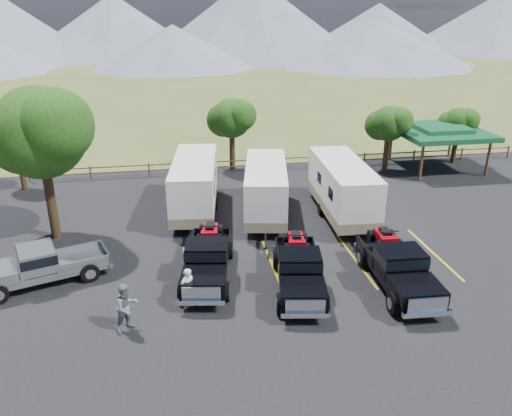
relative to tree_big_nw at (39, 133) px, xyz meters
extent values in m
plane|color=#455323|center=(12.55, -9.03, -5.60)|extent=(320.00, 320.00, 0.00)
cube|color=black|center=(12.55, -6.03, -5.58)|extent=(44.00, 34.00, 0.04)
cube|color=gold|center=(6.55, -5.03, -5.55)|extent=(0.12, 5.50, 0.01)
cube|color=gold|center=(10.55, -5.03, -5.55)|extent=(0.12, 5.50, 0.01)
cube|color=gold|center=(14.55, -5.03, -5.55)|extent=(0.12, 5.50, 0.01)
cube|color=gold|center=(18.55, -5.03, -5.55)|extent=(0.12, 5.50, 0.01)
cylinder|color=black|center=(0.05, -0.03, -3.36)|extent=(0.48, 0.48, 4.48)
sphere|color=#173F0F|center=(0.05, -0.03, 0.00)|extent=(4.48, 4.48, 4.48)
sphere|color=#173F0F|center=(1.01, -0.83, 0.48)|extent=(3.52, 3.52, 3.52)
sphere|color=#173F0F|center=(-0.85, 0.68, -0.32)|extent=(3.84, 3.84, 3.84)
cylinder|color=black|center=(21.55, 7.97, -4.20)|extent=(0.39, 0.39, 2.80)
sphere|color=#173F0F|center=(21.55, 7.97, -2.10)|extent=(2.52, 2.52, 2.52)
sphere|color=#173F0F|center=(22.09, 7.52, -1.83)|extent=(1.98, 1.98, 1.98)
sphere|color=#173F0F|center=(21.04, 8.37, -2.28)|extent=(2.16, 2.16, 2.16)
cylinder|color=black|center=(27.55, 8.97, -4.34)|extent=(0.38, 0.38, 2.52)
sphere|color=#173F0F|center=(27.55, 8.97, -2.45)|extent=(2.24, 2.24, 2.24)
sphere|color=#173F0F|center=(28.03, 8.57, -2.21)|extent=(1.76, 1.76, 1.76)
sphere|color=#173F0F|center=(27.10, 9.33, -2.61)|extent=(1.92, 1.92, 1.92)
cylinder|color=black|center=(10.55, 9.97, -4.06)|extent=(0.41, 0.41, 3.08)
sphere|color=#173F0F|center=(10.55, 9.97, -1.75)|extent=(2.80, 2.80, 2.80)
sphere|color=#173F0F|center=(11.15, 9.47, -1.45)|extent=(2.20, 2.20, 2.20)
sphere|color=#173F0F|center=(9.99, 10.41, -1.95)|extent=(2.40, 2.40, 2.40)
cylinder|color=black|center=(-3.45, 7.97, -4.48)|extent=(0.36, 0.36, 2.24)
sphere|color=#173F0F|center=(-3.45, 7.97, -2.80)|extent=(2.10, 2.10, 2.10)
sphere|color=#173F0F|center=(-3.00, 7.60, -2.57)|extent=(1.65, 1.65, 1.65)
sphere|color=#173F0F|center=(-3.87, 8.30, -2.95)|extent=(1.80, 1.80, 1.80)
cylinder|color=brown|center=(-3.45, 9.47, -5.10)|extent=(0.12, 0.12, 1.00)
cylinder|color=brown|center=(0.55, 9.47, -5.10)|extent=(0.12, 0.12, 1.00)
cylinder|color=brown|center=(4.55, 9.47, -5.10)|extent=(0.12, 0.12, 1.00)
cylinder|color=brown|center=(8.55, 9.47, -5.10)|extent=(0.12, 0.12, 1.00)
cylinder|color=brown|center=(12.55, 9.47, -5.10)|extent=(0.12, 0.12, 1.00)
cylinder|color=brown|center=(16.55, 9.47, -5.10)|extent=(0.12, 0.12, 1.00)
cylinder|color=brown|center=(20.55, 9.47, -5.10)|extent=(0.12, 0.12, 1.00)
cylinder|color=brown|center=(24.55, 9.47, -5.10)|extent=(0.12, 0.12, 1.00)
cylinder|color=brown|center=(28.55, 9.47, -5.10)|extent=(0.12, 0.12, 1.00)
cylinder|color=brown|center=(32.55, 9.47, -5.10)|extent=(0.12, 0.12, 1.00)
cube|color=brown|center=(14.55, 9.47, -5.15)|extent=(36.00, 0.06, 0.08)
cube|color=brown|center=(14.55, 9.47, -4.75)|extent=(36.00, 0.06, 0.08)
cylinder|color=brown|center=(23.05, 5.47, -4.30)|extent=(0.20, 0.20, 2.60)
cylinder|color=brown|center=(23.05, 10.47, -4.30)|extent=(0.20, 0.20, 2.60)
cylinder|color=brown|center=(28.05, 5.47, -4.30)|extent=(0.20, 0.20, 2.60)
cylinder|color=brown|center=(28.05, 10.47, -4.30)|extent=(0.20, 0.20, 2.60)
cube|color=#195A33|center=(25.55, 7.97, -2.85)|extent=(6.20, 6.20, 0.35)
cube|color=#195A33|center=(25.55, 7.97, -2.55)|extent=(3.50, 3.50, 0.35)
cone|color=slate|center=(-5.45, 102.97, 1.40)|extent=(44.00, 44.00, 14.00)
cone|color=slate|center=(26.55, 98.97, 3.40)|extent=(52.00, 52.00, 18.00)
cone|color=slate|center=(60.55, 104.97, 0.40)|extent=(40.00, 40.00, 12.00)
cone|color=slate|center=(92.55, 100.97, 1.90)|extent=(50.00, 50.00, 15.00)
cone|color=slate|center=(7.55, 77.97, -1.60)|extent=(32.00, 32.00, 8.00)
cone|color=slate|center=(47.55, 74.97, -1.10)|extent=(40.00, 40.00, 9.00)
cube|color=black|center=(7.50, -5.50, -4.96)|extent=(2.60, 5.61, 0.34)
cube|color=black|center=(7.20, -7.29, -4.61)|extent=(2.07, 1.98, 0.47)
cube|color=black|center=(7.48, -5.61, -4.28)|extent=(2.00, 1.75, 0.95)
cube|color=black|center=(7.48, -5.61, -4.14)|extent=(2.04, 1.81, 0.43)
cube|color=black|center=(7.78, -3.82, -4.70)|extent=(2.17, 2.54, 0.52)
cube|color=silver|center=(7.04, -8.24, -4.66)|extent=(1.51, 0.32, 0.52)
cube|color=silver|center=(7.03, -8.30, -5.02)|extent=(1.86, 0.47, 0.21)
cube|color=silver|center=(7.97, -2.70, -5.02)|extent=(1.85, 0.45, 0.21)
cylinder|color=black|center=(6.31, -7.20, -5.13)|extent=(0.42, 0.89, 0.85)
cylinder|color=black|center=(8.07, -7.50, -5.13)|extent=(0.42, 0.89, 0.85)
cylinder|color=black|center=(6.93, -3.51, -5.13)|extent=(0.42, 0.89, 0.85)
cylinder|color=black|center=(8.68, -3.80, -5.13)|extent=(0.42, 0.89, 0.85)
cube|color=maroon|center=(7.78, -3.82, -4.06)|extent=(0.86, 1.32, 0.33)
cube|color=black|center=(7.78, -3.82, -3.83)|extent=(0.49, 0.76, 0.17)
cube|color=maroon|center=(7.69, -4.33, -3.97)|extent=(0.80, 0.45, 0.21)
cylinder|color=black|center=(7.71, -4.24, -3.64)|extent=(0.85, 0.20, 0.06)
cylinder|color=black|center=(7.27, -4.26, -4.25)|extent=(0.33, 0.56, 0.53)
cylinder|color=black|center=(8.11, -4.40, -4.25)|extent=(0.33, 0.56, 0.53)
cylinder|color=black|center=(7.44, -3.24, -4.25)|extent=(0.33, 0.56, 0.53)
cylinder|color=black|center=(8.28, -3.38, -4.25)|extent=(0.33, 0.56, 0.53)
cube|color=black|center=(11.24, -7.05, -4.97)|extent=(2.55, 5.52, 0.34)
cube|color=black|center=(10.95, -8.81, -4.62)|extent=(2.04, 1.95, 0.47)
cube|color=black|center=(11.22, -7.16, -4.30)|extent=(1.96, 1.72, 0.93)
cube|color=black|center=(11.22, -7.16, -4.16)|extent=(2.01, 1.78, 0.42)
cube|color=black|center=(11.51, -5.39, -4.71)|extent=(2.13, 2.50, 0.51)
cube|color=silver|center=(10.79, -9.75, -4.67)|extent=(1.48, 0.31, 0.51)
cube|color=silver|center=(10.78, -9.80, -5.03)|extent=(1.83, 0.46, 0.21)
cube|color=silver|center=(11.69, -4.29, -5.03)|extent=(1.83, 0.44, 0.21)
cylinder|color=black|center=(10.07, -8.72, -5.14)|extent=(0.41, 0.87, 0.84)
cylinder|color=black|center=(11.80, -9.01, -5.14)|extent=(0.41, 0.87, 0.84)
cylinder|color=black|center=(10.67, -5.08, -5.14)|extent=(0.41, 0.87, 0.84)
cylinder|color=black|center=(12.40, -5.37, -5.14)|extent=(0.41, 0.87, 0.84)
cube|color=maroon|center=(11.51, -5.39, -4.08)|extent=(0.84, 1.30, 0.33)
cube|color=black|center=(11.51, -5.39, -3.85)|extent=(0.48, 0.75, 0.17)
cube|color=maroon|center=(11.42, -5.90, -3.99)|extent=(0.79, 0.44, 0.21)
cylinder|color=black|center=(11.44, -5.80, -3.66)|extent=(0.84, 0.19, 0.06)
cylinder|color=black|center=(11.01, -5.83, -4.27)|extent=(0.32, 0.55, 0.52)
cylinder|color=black|center=(11.84, -5.96, -4.27)|extent=(0.32, 0.55, 0.52)
cylinder|color=black|center=(11.18, -4.82, -4.27)|extent=(0.32, 0.55, 0.52)
cylinder|color=black|center=(12.00, -4.95, -4.27)|extent=(0.32, 0.55, 0.52)
cube|color=black|center=(15.43, -7.61, -4.94)|extent=(2.07, 5.64, 0.35)
cube|color=black|center=(15.34, -9.48, -4.58)|extent=(1.96, 1.85, 0.49)
cube|color=black|center=(15.43, -7.72, -4.24)|extent=(1.91, 1.61, 0.98)
cube|color=black|center=(15.43, -7.72, -4.09)|extent=(1.95, 1.67, 0.44)
cube|color=black|center=(15.52, -5.85, -4.67)|extent=(1.99, 2.43, 0.54)
cube|color=silver|center=(15.29, -10.47, -4.63)|extent=(1.56, 0.16, 0.54)
cube|color=silver|center=(15.29, -10.53, -5.00)|extent=(1.92, 0.27, 0.21)
cube|color=silver|center=(15.58, -4.69, -5.00)|extent=(1.92, 0.25, 0.21)
cylinder|color=black|center=(14.42, -9.49, -5.12)|extent=(0.34, 0.89, 0.88)
cylinder|color=black|center=(16.25, -9.58, -5.12)|extent=(0.34, 0.89, 0.88)
cylinder|color=black|center=(14.61, -5.63, -5.12)|extent=(0.34, 0.89, 0.88)
cylinder|color=black|center=(16.44, -5.72, -5.12)|extent=(0.34, 0.89, 0.88)
cube|color=maroon|center=(15.52, -5.85, -4.02)|extent=(0.74, 1.30, 0.34)
cube|color=black|center=(15.52, -5.85, -3.77)|extent=(0.43, 0.75, 0.18)
cube|color=maroon|center=(15.49, -6.39, -3.92)|extent=(0.80, 0.38, 0.21)
cylinder|color=black|center=(15.50, -6.29, -3.58)|extent=(0.88, 0.10, 0.06)
cylinder|color=black|center=(15.05, -6.37, -4.21)|extent=(0.28, 0.56, 0.55)
cylinder|color=black|center=(15.93, -6.41, -4.21)|extent=(0.28, 0.56, 0.55)
cylinder|color=black|center=(15.11, -5.30, -4.21)|extent=(0.28, 0.56, 0.55)
cylinder|color=black|center=(15.98, -5.34, -4.21)|extent=(0.28, 0.56, 0.55)
cube|color=silver|center=(7.41, 2.22, -3.72)|extent=(3.18, 7.49, 2.61)
cube|color=#83775A|center=(7.41, 2.22, -4.73)|extent=(3.21, 7.52, 0.58)
cube|color=black|center=(6.03, 0.55, -3.46)|extent=(0.12, 0.87, 0.58)
cube|color=black|center=(8.36, 0.27, -3.46)|extent=(0.12, 0.87, 0.58)
cylinder|color=black|center=(6.36, 2.63, -5.22)|extent=(0.32, 0.70, 0.68)
cylinder|color=black|center=(8.53, 2.37, -5.22)|extent=(0.32, 0.70, 0.68)
cube|color=black|center=(6.87, -2.25, -5.07)|extent=(0.32, 1.74, 0.10)
cube|color=silver|center=(11.33, 1.00, -3.79)|extent=(3.48, 7.25, 2.50)
cube|color=#83775A|center=(11.33, 1.00, -4.77)|extent=(3.50, 7.29, 0.56)
cube|color=black|center=(9.90, -0.50, -3.54)|extent=(0.17, 0.82, 0.56)
cube|color=black|center=(12.11, -0.92, -3.54)|extent=(0.17, 0.82, 0.56)
cylinder|color=black|center=(10.35, 1.46, -5.23)|extent=(0.35, 0.68, 0.65)
cylinder|color=black|center=(12.41, 1.08, -5.23)|extent=(0.35, 0.68, 0.65)
cube|color=black|center=(10.53, -3.24, -5.09)|extent=(0.42, 1.66, 0.09)
cube|color=silver|center=(15.56, 0.20, -3.70)|extent=(2.74, 7.43, 2.63)
cube|color=#83775A|center=(15.56, 0.20, -4.73)|extent=(2.77, 7.47, 0.59)
cube|color=black|center=(14.28, -1.56, -3.44)|extent=(0.07, 0.88, 0.59)
cube|color=black|center=(16.64, -1.70, -3.44)|extent=(0.07, 0.88, 0.59)
cylinder|color=black|center=(14.48, 0.55, -5.22)|extent=(0.28, 0.70, 0.68)
cylinder|color=black|center=(16.68, 0.43, -5.22)|extent=(0.28, 0.70, 0.68)
cube|color=black|center=(15.31, -4.33, -5.07)|extent=(0.21, 1.76, 0.10)
cube|color=gray|center=(0.41, -4.75, -4.98)|extent=(5.47, 3.30, 0.33)
cube|color=gray|center=(0.31, -4.79, -4.32)|extent=(1.91, 2.09, 0.91)
cube|color=black|center=(0.31, -4.79, -4.19)|extent=(1.97, 2.14, 0.41)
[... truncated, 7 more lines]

